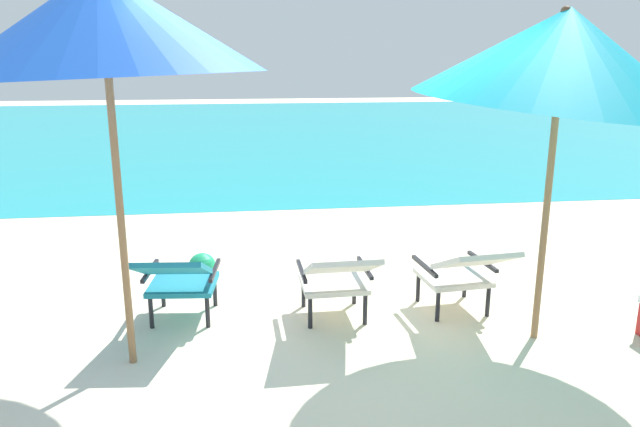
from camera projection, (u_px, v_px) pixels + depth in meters
name	position (u px, v px, depth m)	size (l,w,h in m)	color
ground_plane	(289.00, 199.00, 9.01)	(40.00, 40.00, 0.00)	beige
ocean_band	(267.00, 130.00, 17.00)	(40.00, 18.00, 0.01)	teal
lounge_chair_left	(178.00, 278.00, 4.72)	(0.61, 0.92, 0.68)	teal
lounge_chair_center	(337.00, 277.00, 4.75)	(0.56, 0.89, 0.68)	silver
lounge_chair_right	(463.00, 270.00, 4.88)	(0.62, 0.92, 0.68)	silver
beach_umbrella_left	(104.00, 24.00, 3.68)	(2.75, 2.74, 2.64)	olive
beach_umbrella_right	(562.00, 57.00, 4.10)	(2.60, 2.57, 2.49)	olive
beach_ball	(202.00, 267.00, 5.76)	(0.26, 0.26, 0.26)	#1E9E60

